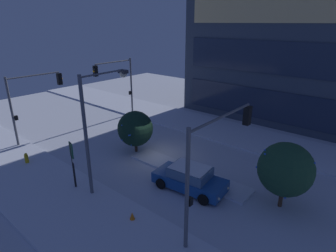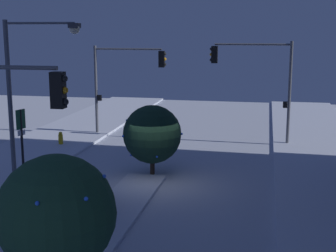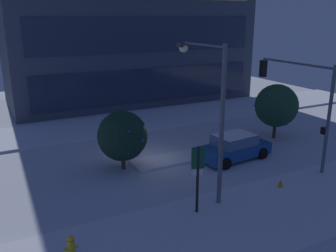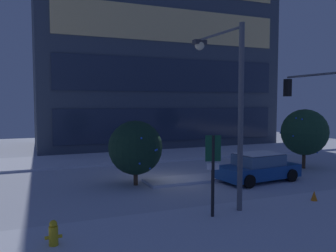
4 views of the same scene
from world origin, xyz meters
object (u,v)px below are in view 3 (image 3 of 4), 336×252
(fire_hydrant, at_px, (71,247))
(construction_cone, at_px, (280,184))
(street_lamp_arched, at_px, (209,98))
(traffic_light_corner_near_right, at_px, (298,92))
(parking_info_sign, at_px, (198,172))
(decorated_tree_median, at_px, (122,136))
(car_near, at_px, (234,147))
(decorated_tree_left_of_median, at_px, (276,106))

(fire_hydrant, relative_size, construction_cone, 1.58)
(fire_hydrant, height_order, construction_cone, fire_hydrant)
(street_lamp_arched, distance_m, construction_cone, 5.81)
(fire_hydrant, bearing_deg, traffic_light_corner_near_right, 13.02)
(fire_hydrant, distance_m, construction_cone, 10.30)
(traffic_light_corner_near_right, bearing_deg, parking_info_sign, 108.04)
(decorated_tree_median, bearing_deg, parking_info_sign, -80.28)
(parking_info_sign, bearing_deg, car_near, -34.14)
(street_lamp_arched, bearing_deg, traffic_light_corner_near_right, -81.56)
(street_lamp_arched, distance_m, decorated_tree_median, 6.00)
(car_near, bearing_deg, traffic_light_corner_near_right, -40.11)
(car_near, xyz_separation_m, decorated_tree_left_of_median, (4.83, 1.85, 1.58))
(car_near, bearing_deg, street_lamp_arched, -147.17)
(decorated_tree_left_of_median, relative_size, construction_cone, 6.81)
(construction_cone, bearing_deg, decorated_tree_left_of_median, 49.52)
(fire_hydrant, height_order, parking_info_sign, parking_info_sign)
(parking_info_sign, distance_m, construction_cone, 5.14)
(parking_info_sign, bearing_deg, decorated_tree_median, 25.28)
(street_lamp_arched, bearing_deg, decorated_tree_left_of_median, -63.26)
(traffic_light_corner_near_right, height_order, parking_info_sign, traffic_light_corner_near_right)
(car_near, distance_m, street_lamp_arched, 6.54)
(fire_hydrant, height_order, decorated_tree_median, decorated_tree_median)
(fire_hydrant, bearing_deg, car_near, 24.94)
(traffic_light_corner_near_right, distance_m, fire_hydrant, 14.28)
(traffic_light_corner_near_right, xyz_separation_m, fire_hydrant, (-13.45, -3.11, -3.65))
(car_near, relative_size, construction_cone, 8.41)
(street_lamp_arched, height_order, construction_cone, street_lamp_arched)
(parking_info_sign, distance_m, decorated_tree_median, 6.12)
(decorated_tree_left_of_median, bearing_deg, fire_hydrant, -156.29)
(fire_hydrant, distance_m, decorated_tree_median, 8.00)
(fire_hydrant, distance_m, decorated_tree_left_of_median, 17.06)
(street_lamp_arched, xyz_separation_m, parking_info_sign, (-1.24, -1.22, -2.74))
(traffic_light_corner_near_right, xyz_separation_m, construction_cone, (-3.18, -2.45, -3.79))
(traffic_light_corner_near_right, relative_size, construction_cone, 10.58)
(decorated_tree_median, bearing_deg, construction_cone, -44.86)
(parking_info_sign, height_order, decorated_tree_left_of_median, decorated_tree_left_of_median)
(fire_hydrant, relative_size, decorated_tree_median, 0.27)
(car_near, relative_size, fire_hydrant, 5.33)
(car_near, bearing_deg, fire_hydrant, -161.07)
(car_near, distance_m, traffic_light_corner_near_right, 4.72)
(car_near, relative_size, decorated_tree_left_of_median, 1.24)
(car_near, bearing_deg, decorated_tree_median, 160.20)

